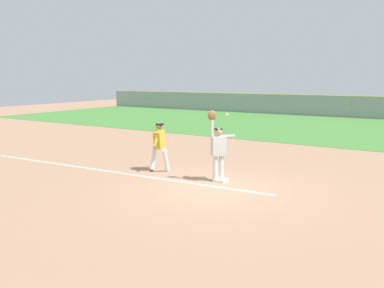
% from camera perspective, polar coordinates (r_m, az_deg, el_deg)
% --- Properties ---
extents(ground_plane, '(74.37, 74.37, 0.00)m').
position_cam_1_polar(ground_plane, '(11.45, 3.94, -6.60)').
color(ground_plane, tan).
extents(outfield_grass, '(52.84, 15.56, 0.01)m').
position_cam_1_polar(outfield_grass, '(26.92, 20.42, 2.34)').
color(outfield_grass, '#478438').
rests_on(outfield_grass, ground_plane).
extents(chalk_foul_line, '(11.98, 0.87, 0.01)m').
position_cam_1_polar(chalk_foul_line, '(13.68, -12.54, -4.06)').
color(chalk_foul_line, white).
rests_on(chalk_foul_line, ground_plane).
extents(first_base, '(0.39, 0.39, 0.08)m').
position_cam_1_polar(first_base, '(12.11, 4.37, -5.49)').
color(first_base, white).
rests_on(first_base, ground_plane).
extents(fielder, '(0.70, 0.72, 2.28)m').
position_cam_1_polar(fielder, '(11.88, 3.96, -0.44)').
color(fielder, silver).
rests_on(fielder, ground_plane).
extents(runner, '(0.81, 0.84, 1.72)m').
position_cam_1_polar(runner, '(13.26, -4.98, 0.08)').
color(runner, white).
rests_on(runner, ground_plane).
extents(baseball, '(0.07, 0.07, 0.07)m').
position_cam_1_polar(baseball, '(11.83, 5.37, 4.53)').
color(baseball, white).
extents(outfield_fence, '(52.92, 0.08, 1.85)m').
position_cam_1_polar(outfield_fence, '(34.47, 23.05, 5.24)').
color(outfield_fence, '#93999E').
rests_on(outfield_fence, ground_plane).
extents(parked_car_green, '(4.56, 2.44, 1.25)m').
position_cam_1_polar(parked_car_green, '(40.30, 9.63, 6.08)').
color(parked_car_green, '#1E6B33').
rests_on(parked_car_green, ground_plane).
extents(parked_car_black, '(4.50, 2.31, 1.25)m').
position_cam_1_polar(parked_car_black, '(38.58, 16.58, 5.65)').
color(parked_car_black, black).
rests_on(parked_car_black, ground_plane).
extents(parked_car_red, '(4.46, 2.23, 1.25)m').
position_cam_1_polar(parked_car_red, '(36.96, 24.02, 5.04)').
color(parked_car_red, '#B21E1E').
rests_on(parked_car_red, ground_plane).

